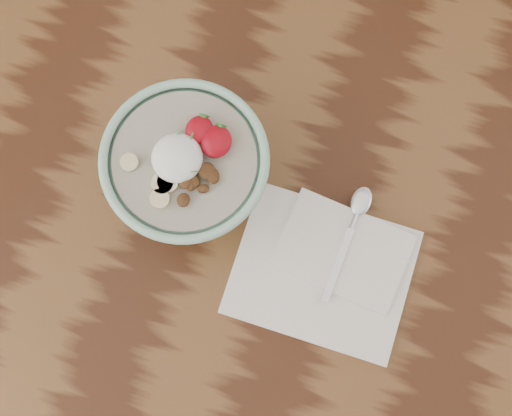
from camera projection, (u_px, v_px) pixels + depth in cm
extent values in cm
cube|color=#381B0E|center=(328.00, 210.00, 98.52)|extent=(160.00, 90.00, 4.00)
cylinder|color=#91C4AA|center=(192.00, 181.00, 96.64)|extent=(9.19, 9.19, 1.31)
torus|color=#91C4AA|center=(184.00, 160.00, 86.16)|extent=(20.89, 20.89, 1.20)
cylinder|color=#AAA08D|center=(185.00, 161.00, 86.80)|extent=(17.72, 17.72, 1.09)
ellipsoid|color=white|center=(177.00, 158.00, 85.07)|extent=(6.21, 6.21, 3.42)
ellipsoid|color=maroon|center=(216.00, 142.00, 85.66)|extent=(3.81, 4.19, 2.09)
cone|color=#286623|center=(221.00, 128.00, 85.71)|extent=(1.40, 1.03, 1.52)
ellipsoid|color=maroon|center=(199.00, 130.00, 86.09)|extent=(3.37, 3.71, 1.85)
cone|color=#286623|center=(203.00, 118.00, 86.10)|extent=(1.40, 1.03, 1.52)
cylinder|color=beige|center=(163.00, 183.00, 85.24)|extent=(2.71, 2.71, 0.70)
cylinder|color=beige|center=(129.00, 163.00, 85.78)|extent=(2.25, 2.25, 0.70)
cylinder|color=beige|center=(160.00, 199.00, 84.85)|extent=(2.40, 2.40, 0.70)
cylinder|color=beige|center=(168.00, 182.00, 85.27)|extent=(2.59, 2.59, 0.70)
ellipsoid|color=#4F2E17|center=(194.00, 181.00, 85.10)|extent=(2.22, 2.24, 0.94)
ellipsoid|color=#4F2E17|center=(200.00, 168.00, 85.38)|extent=(2.22, 1.93, 1.12)
ellipsoid|color=#4F2E17|center=(183.00, 200.00, 84.59)|extent=(1.71, 1.88, 0.94)
ellipsoid|color=#4F2E17|center=(192.00, 179.00, 85.28)|extent=(1.66, 1.51, 0.87)
ellipsoid|color=#4F2E17|center=(213.00, 176.00, 85.09)|extent=(2.43, 2.62, 1.07)
ellipsoid|color=#4F2E17|center=(186.00, 182.00, 85.00)|extent=(2.56, 2.61, 1.33)
ellipsoid|color=#4F2E17|center=(191.00, 185.00, 85.08)|extent=(1.30, 1.58, 1.06)
ellipsoid|color=#4F2E17|center=(203.00, 189.00, 84.99)|extent=(1.82, 1.67, 1.12)
ellipsoid|color=#4F2E17|center=(207.00, 171.00, 85.20)|extent=(2.73, 2.68, 1.43)
ellipsoid|color=#4F2E17|center=(209.00, 168.00, 85.40)|extent=(2.12, 1.81, 1.27)
cylinder|color=#498B3A|center=(182.00, 154.00, 84.35)|extent=(0.63, 1.68, 0.24)
cylinder|color=#498B3A|center=(176.00, 142.00, 84.65)|extent=(0.99, 1.72, 0.24)
cylinder|color=#498B3A|center=(190.00, 140.00, 84.71)|extent=(0.18, 1.94, 0.25)
cylinder|color=#498B3A|center=(170.00, 157.00, 84.26)|extent=(1.60, 0.27, 0.24)
cylinder|color=#498B3A|center=(187.00, 156.00, 84.28)|extent=(1.83, 0.89, 0.25)
cylinder|color=#498B3A|center=(193.00, 172.00, 83.89)|extent=(1.25, 0.65, 0.22)
cylinder|color=#498B3A|center=(188.00, 159.00, 84.22)|extent=(1.03, 1.13, 0.23)
cylinder|color=#498B3A|center=(178.00, 134.00, 84.87)|extent=(0.69, 1.14, 0.22)
cylinder|color=#498B3A|center=(186.00, 145.00, 84.58)|extent=(0.99, 1.02, 0.22)
cylinder|color=#498B3A|center=(179.00, 165.00, 84.06)|extent=(1.38, 0.84, 0.23)
cube|color=white|center=(322.00, 272.00, 94.27)|extent=(23.26, 18.94, 0.88)
cube|color=white|center=(343.00, 251.00, 94.15)|extent=(17.63, 12.81, 0.53)
cube|color=silver|center=(338.00, 264.00, 93.35)|extent=(1.38, 10.34, 0.31)
cylinder|color=silver|center=(355.00, 219.00, 94.47)|extent=(0.73, 2.71, 0.63)
ellipsoid|color=silver|center=(361.00, 201.00, 94.86)|extent=(2.90, 4.22, 0.85)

